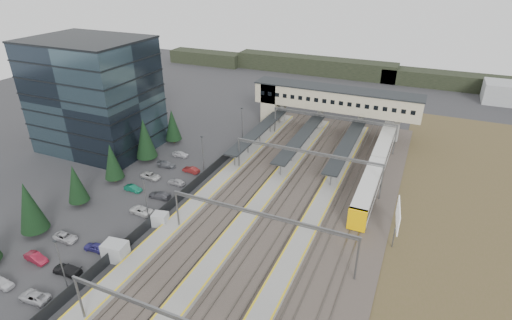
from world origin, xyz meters
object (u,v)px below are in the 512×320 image
at_px(footbridge, 324,100).
at_px(train, 377,166).
at_px(relay_cabin_near, 116,251).
at_px(billboard, 398,216).
at_px(office_building, 94,95).
at_px(relay_cabin_far, 160,219).

height_order(footbridge, train, footbridge).
relative_size(relay_cabin_near, billboard, 0.55).
xyz_separation_m(relay_cabin_near, billboard, (36.16, 21.57, 2.48)).
height_order(office_building, train, office_building).
bearing_deg(office_building, relay_cabin_near, -44.95).
bearing_deg(relay_cabin_near, billboard, 30.82).
bearing_deg(footbridge, office_building, -145.53).
distance_m(relay_cabin_near, billboard, 42.18).
bearing_deg(relay_cabin_far, footbridge, 75.33).
distance_m(relay_cabin_far, train, 42.89).
height_order(office_building, footbridge, office_building).
relative_size(train, billboard, 6.29).
bearing_deg(footbridge, billboard, -59.82).
bearing_deg(footbridge, relay_cabin_far, -104.67).
xyz_separation_m(office_building, relay_cabin_near, (29.65, -29.60, -10.81)).
height_order(relay_cabin_far, footbridge, footbridge).
relative_size(footbridge, train, 0.98).
bearing_deg(relay_cabin_far, office_building, 146.55).
relative_size(office_building, billboard, 3.72).
relative_size(relay_cabin_far, train, 0.07).
relative_size(office_building, footbridge, 0.60).
distance_m(relay_cabin_far, billboard, 37.40).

